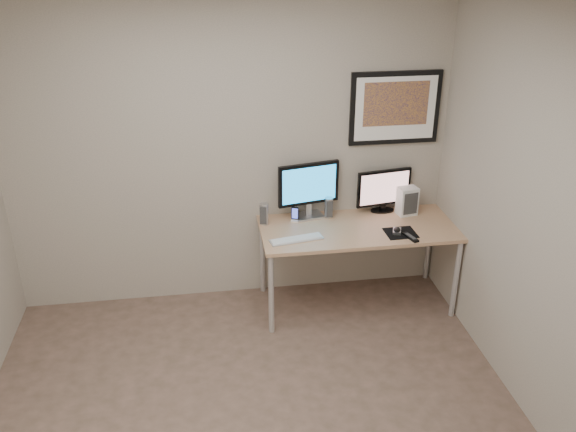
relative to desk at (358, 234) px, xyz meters
name	(u,v)px	position (x,y,z in m)	size (l,w,h in m)	color
floor	(255,429)	(-1.00, -1.35, -0.66)	(3.60, 3.60, 0.00)	#4B3D2F
room	(241,168)	(-1.00, -0.90, 0.98)	(3.60, 3.60, 3.60)	white
desk	(358,234)	(0.00, 0.00, 0.00)	(1.60, 0.70, 0.73)	#A97B51
framed_art	(395,108)	(0.35, 0.33, 0.96)	(0.75, 0.04, 0.60)	black
monitor_large	(309,188)	(-0.37, 0.25, 0.33)	(0.52, 0.21, 0.48)	#B4B4B9
monitor_tv	(384,190)	(0.28, 0.27, 0.27)	(0.48, 0.14, 0.38)	black
speaker_left	(264,214)	(-0.75, 0.17, 0.16)	(0.07, 0.07, 0.18)	#B4B4B9
speaker_right	(329,207)	(-0.20, 0.23, 0.15)	(0.07, 0.07, 0.18)	#B4B4B9
phone_dock	(295,214)	(-0.49, 0.19, 0.13)	(0.06, 0.06, 0.13)	black
keyboard	(296,239)	(-0.54, -0.15, 0.07)	(0.42, 0.11, 0.01)	silver
mousepad	(401,233)	(0.31, -0.16, 0.07)	(0.24, 0.22, 0.00)	black
mouse	(397,230)	(0.28, -0.14, 0.09)	(0.06, 0.10, 0.03)	black
remote	(411,237)	(0.36, -0.26, 0.08)	(0.04, 0.17, 0.02)	black
fan_unit	(407,201)	(0.47, 0.18, 0.19)	(0.16, 0.12, 0.24)	silver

